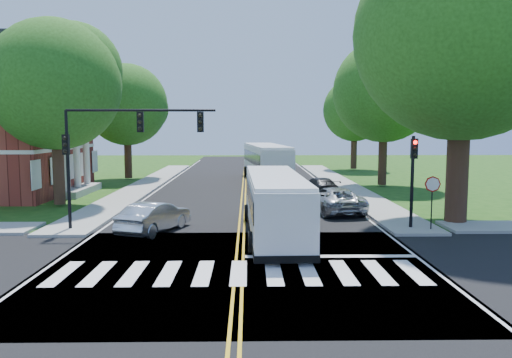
{
  "coord_description": "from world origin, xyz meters",
  "views": [
    {
      "loc": [
        0.33,
        -17.14,
        4.99
      ],
      "look_at": [
        0.72,
        7.44,
        2.4
      ],
      "focal_mm": 35.0,
      "sensor_mm": 36.0,
      "label": 1
    }
  ],
  "objects_px": {
    "suv": "(334,200)",
    "bus_follow": "(266,162)",
    "signal_ne": "(413,169)",
    "bus_lead": "(275,203)",
    "hatchback": "(154,217)",
    "signal_nw": "(117,140)",
    "dark_sedan": "(319,186)"
  },
  "relations": [
    {
      "from": "signal_nw",
      "to": "bus_follow",
      "type": "xyz_separation_m",
      "value": [
        7.84,
        21.76,
        -2.61
      ]
    },
    {
      "from": "bus_lead",
      "to": "hatchback",
      "type": "height_order",
      "value": "bus_lead"
    },
    {
      "from": "suv",
      "to": "signal_ne",
      "type": "bearing_deg",
      "value": 110.25
    },
    {
      "from": "suv",
      "to": "bus_follow",
      "type": "bearing_deg",
      "value": -87.63
    },
    {
      "from": "hatchback",
      "to": "dark_sedan",
      "type": "bearing_deg",
      "value": -105.62
    },
    {
      "from": "signal_nw",
      "to": "suv",
      "type": "xyz_separation_m",
      "value": [
        11.19,
        5.13,
        -3.63
      ]
    },
    {
      "from": "signal_ne",
      "to": "bus_lead",
      "type": "height_order",
      "value": "signal_ne"
    },
    {
      "from": "hatchback",
      "to": "suv",
      "type": "xyz_separation_m",
      "value": [
        9.44,
        5.37,
        0.01
      ]
    },
    {
      "from": "signal_ne",
      "to": "hatchback",
      "type": "bearing_deg",
      "value": -178.8
    },
    {
      "from": "signal_ne",
      "to": "bus_follow",
      "type": "bearing_deg",
      "value": 105.95
    },
    {
      "from": "signal_nw",
      "to": "hatchback",
      "type": "distance_m",
      "value": 4.05
    },
    {
      "from": "signal_nw",
      "to": "bus_follow",
      "type": "bearing_deg",
      "value": 70.19
    },
    {
      "from": "bus_lead",
      "to": "dark_sedan",
      "type": "xyz_separation_m",
      "value": [
        3.94,
        13.22,
        -0.82
      ]
    },
    {
      "from": "signal_ne",
      "to": "bus_follow",
      "type": "relative_size",
      "value": 0.34
    },
    {
      "from": "signal_nw",
      "to": "bus_follow",
      "type": "height_order",
      "value": "signal_nw"
    },
    {
      "from": "signal_ne",
      "to": "dark_sedan",
      "type": "relative_size",
      "value": 0.97
    },
    {
      "from": "suv",
      "to": "dark_sedan",
      "type": "xyz_separation_m",
      "value": [
        0.16,
        7.1,
        -0.08
      ]
    },
    {
      "from": "signal_ne",
      "to": "bus_lead",
      "type": "bearing_deg",
      "value": -171.42
    },
    {
      "from": "signal_ne",
      "to": "hatchback",
      "type": "xyz_separation_m",
      "value": [
        -12.31,
        -0.26,
        -2.23
      ]
    },
    {
      "from": "bus_follow",
      "to": "hatchback",
      "type": "relative_size",
      "value": 2.98
    },
    {
      "from": "signal_ne",
      "to": "suv",
      "type": "xyz_separation_m",
      "value": [
        -2.87,
        5.11,
        -2.22
      ]
    },
    {
      "from": "signal_nw",
      "to": "bus_lead",
      "type": "height_order",
      "value": "signal_nw"
    },
    {
      "from": "signal_ne",
      "to": "suv",
      "type": "relative_size",
      "value": 0.83
    },
    {
      "from": "suv",
      "to": "hatchback",
      "type": "bearing_deg",
      "value": 20.63
    },
    {
      "from": "dark_sedan",
      "to": "hatchback",
      "type": "bearing_deg",
      "value": 41.6
    },
    {
      "from": "bus_follow",
      "to": "hatchback",
      "type": "bearing_deg",
      "value": 68.12
    },
    {
      "from": "signal_ne",
      "to": "dark_sedan",
      "type": "height_order",
      "value": "signal_ne"
    },
    {
      "from": "dark_sedan",
      "to": "signal_ne",
      "type": "bearing_deg",
      "value": 91.68
    },
    {
      "from": "signal_nw",
      "to": "bus_lead",
      "type": "relative_size",
      "value": 0.66
    },
    {
      "from": "bus_follow",
      "to": "hatchback",
      "type": "xyz_separation_m",
      "value": [
        -6.09,
        -22.01,
        -1.03
      ]
    },
    {
      "from": "signal_ne",
      "to": "bus_lead",
      "type": "relative_size",
      "value": 0.4
    },
    {
      "from": "signal_nw",
      "to": "hatchback",
      "type": "xyz_separation_m",
      "value": [
        1.75,
        -0.25,
        -3.64
      ]
    }
  ]
}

